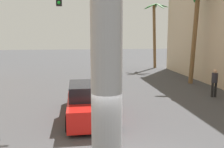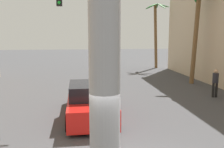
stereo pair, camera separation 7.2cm
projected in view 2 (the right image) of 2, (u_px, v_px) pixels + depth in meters
The scene contains 5 objects.
ground_plane at pixel (100, 92), 15.79m from camera, with size 94.85×94.85×0.00m, color #424244.
car_lead at pixel (90, 101), 11.04m from camera, with size 2.08×5.06×1.56m.
palm_tree_far_right at pixel (156, 27), 26.72m from camera, with size 2.59×2.58×6.93m.
palm_tree_mid_right at pixel (196, 23), 18.09m from camera, with size 2.93×2.88×6.81m.
pedestrian_mid_right at pixel (215, 81), 14.43m from camera, with size 0.35×0.35×1.64m.
Camera 2 is at (-1.29, -5.39, 3.61)m, focal length 40.00 mm.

